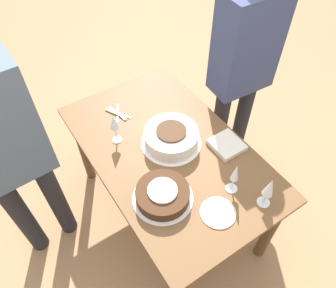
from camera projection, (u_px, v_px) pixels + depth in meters
name	position (u px, v px, depth m)	size (l,w,h in m)	color
ground_plane	(168.00, 210.00, 2.49)	(12.00, 12.00, 0.00)	#A87F56
dining_table	(168.00, 161.00, 2.03)	(1.39, 0.85, 0.73)	brown
cake_center_white	(171.00, 137.00, 1.93)	(0.36, 0.36, 0.11)	white
cake_front_chocolate	(163.00, 195.00, 1.69)	(0.32, 0.32, 0.08)	white
wine_glass_near	(269.00, 188.00, 1.60)	(0.07, 0.07, 0.21)	silver
wine_glass_far	(235.00, 174.00, 1.66)	(0.06, 0.06, 0.21)	silver
wine_glass_extra	(114.00, 123.00, 1.87)	(0.06, 0.06, 0.20)	silver
dessert_plate_right	(218.00, 213.00, 1.66)	(0.19, 0.19, 0.01)	beige
fork_pile	(118.00, 113.00, 2.12)	(0.17, 0.11, 0.01)	silver
napkin_stack	(227.00, 145.00, 1.94)	(0.18, 0.17, 0.03)	silver
person_cutting	(4.00, 148.00, 1.61)	(0.24, 0.41, 1.63)	#232328
person_watching	(244.00, 62.00, 2.09)	(0.25, 0.41, 1.61)	#232328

